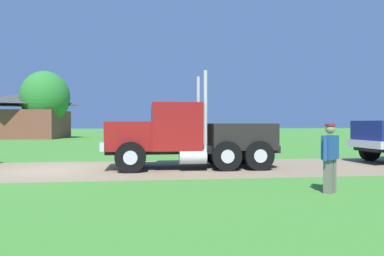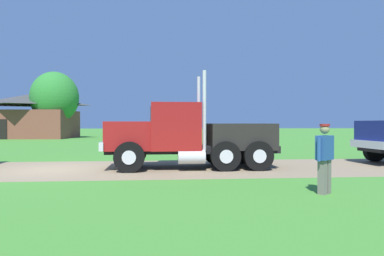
{
  "view_description": "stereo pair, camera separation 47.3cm",
  "coord_description": "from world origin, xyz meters",
  "views": [
    {
      "loc": [
        3.82,
        -13.63,
        1.79
      ],
      "look_at": [
        5.53,
        0.49,
        1.58
      ],
      "focal_mm": 32.44,
      "sensor_mm": 36.0,
      "label": 1
    },
    {
      "loc": [
        4.29,
        -13.68,
        1.79
      ],
      "look_at": [
        5.53,
        0.49,
        1.58
      ],
      "focal_mm": 32.44,
      "sensor_mm": 36.0,
      "label": 2
    }
  ],
  "objects": [
    {
      "name": "dirt_track",
      "position": [
        0.0,
        0.0,
        0.0
      ],
      "size": [
        120.0,
        5.56,
        0.01
      ],
      "primitive_type": "cube",
      "color": "#8C7859",
      "rests_on": "ground_plane"
    },
    {
      "name": "tree_mid",
      "position": [
        -8.1,
        27.81,
        4.74
      ],
      "size": [
        5.42,
        5.42,
        7.73
      ],
      "color": "#513823",
      "rests_on": "ground_plane"
    },
    {
      "name": "truck_foreground_white",
      "position": [
        5.38,
        0.08,
        1.26
      ],
      "size": [
        6.89,
        2.67,
        3.76
      ],
      "color": "black",
      "rests_on": "ground_plane"
    },
    {
      "name": "shed_building",
      "position": [
        -11.58,
        29.02,
        2.5
      ],
      "size": [
        11.29,
        8.06,
        5.17
      ],
      "color": "brown",
      "rests_on": "ground_plane"
    },
    {
      "name": "visitor_walking_mid",
      "position": [
        8.38,
        -5.29,
        0.98
      ],
      "size": [
        0.57,
        0.5,
        1.77
      ],
      "color": "#264C8C",
      "rests_on": "ground_plane"
    },
    {
      "name": "ground_plane",
      "position": [
        0.0,
        0.0,
        0.0
      ],
      "size": [
        200.0,
        200.0,
        0.0
      ],
      "primitive_type": "plane",
      "color": "#43892F"
    }
  ]
}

